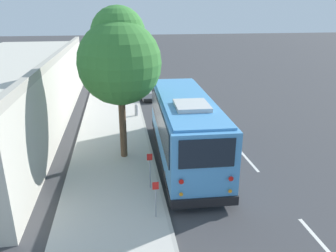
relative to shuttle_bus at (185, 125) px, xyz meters
The scene contains 14 objects.
ground_plane 1.80m from the shuttle_bus, 59.47° to the right, with size 160.00×160.00×0.00m, color #3D3D3F.
sidewalk_slab 3.97m from the shuttle_bus, 89.10° to the left, with size 80.00×3.91×0.15m, color beige.
curb_strip 2.32m from the shuttle_bus, 87.93° to the left, with size 80.00×0.14×0.15m, color #AAA69D.
shuttle_bus is the anchor object (origin of this frame).
parked_sedan_silver 12.74m from the shuttle_bus, ahead, with size 4.76×1.98×1.28m.
parked_sedan_white 19.72m from the shuttle_bus, ahead, with size 4.67×2.00×1.31m.
street_tree 4.42m from the shuttle_bus, 77.08° to the left, with size 3.83×3.83×7.11m.
sign_post_near 5.21m from the shuttle_bus, 157.36° to the left, with size 0.06×0.22×1.39m.
sign_post_far 3.47m from the shuttle_bus, 144.08° to the left, with size 0.06×0.22×1.53m.
fire_hydrant 7.35m from the shuttle_bus, 15.51° to the left, with size 0.22×0.22×0.81m.
building_backdrop 11.61m from the shuttle_bus, 57.56° to the left, with size 23.22×6.69×4.59m.
lane_stripe_behind 7.56m from the shuttle_bus, 154.81° to the right, with size 2.40×0.14×0.01m, color silver.
lane_stripe_mid 3.66m from the shuttle_bus, 101.72° to the right, with size 2.40×0.14×0.01m, color silver.
lane_stripe_ahead 6.45m from the shuttle_bus, 30.31° to the right, with size 2.40×0.14×0.01m, color silver.
Camera 1 is at (-14.54, 3.14, 7.13)m, focal length 35.00 mm.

